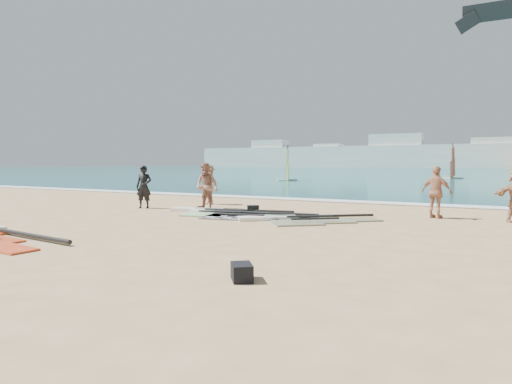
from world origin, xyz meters
The scene contains 16 objects.
ground centered at (0.00, 0.00, 0.00)m, with size 300.00×300.00×0.00m, color tan.
sea centered at (0.00, 132.00, 0.00)m, with size 300.00×240.00×0.06m, color #0D5661.
surf_line centered at (0.00, 12.30, 0.00)m, with size 300.00×1.20×0.04m, color white.
far_town centered at (-15.72, 150.00, 4.49)m, with size 160.00×8.00×12.00m.
rig_grey centered at (-0.87, 4.75, 0.05)m, with size 5.23×2.46×0.20m.
rig_green centered at (-2.04, 5.10, 0.05)m, with size 5.31×2.63×0.20m.
rig_orange centered at (1.71, 4.55, 0.05)m, with size 4.73×3.74×0.20m.
gear_bag_near centered at (-0.82, 5.96, 0.15)m, with size 0.47×0.34×0.30m, color black.
gear_bag_far centered at (3.70, -2.88, 0.15)m, with size 0.49×0.34×0.29m, color black.
person_wetsuit centered at (-5.89, 5.19, 0.95)m, with size 0.69×0.46×1.90m, color black.
beachgoer_left centered at (-3.38, 6.35, 1.01)m, with size 0.98×0.76×2.02m, color #996654.
beachgoer_mid centered at (-4.36, 8.00, 0.96)m, with size 1.24×0.71×1.92m, color #A66C51.
beachgoer_back centered at (5.89, 7.57, 0.95)m, with size 1.11×0.46×1.90m, color tan.
windsurfer_left centered at (-11.60, 34.08, 1.18)m, with size 2.15×2.27×3.91m.
windsurfer_centre centered at (4.19, 48.77, 1.28)m, with size 2.48×2.92×4.39m.
kitesurf_kite centered at (8.54, 37.31, 15.88)m, with size 7.98×0.87×2.53m.
Camera 1 is at (7.30, -9.19, 2.04)m, focal length 30.00 mm.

